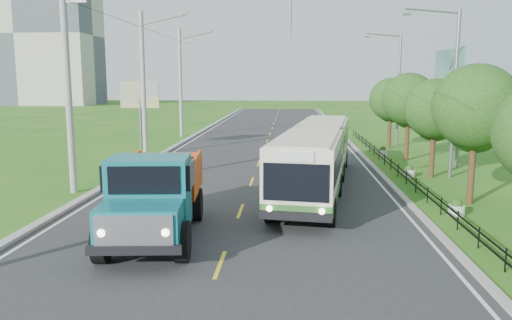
# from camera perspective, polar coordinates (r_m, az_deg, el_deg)

# --- Properties ---
(ground) EXTENTS (240.00, 240.00, 0.00)m
(ground) POSITION_cam_1_polar(r_m,az_deg,el_deg) (14.78, -4.13, -11.88)
(ground) COLOR #216417
(ground) RESTS_ON ground
(road) EXTENTS (14.00, 120.00, 0.02)m
(road) POSITION_cam_1_polar(r_m,az_deg,el_deg) (34.13, 0.52, 0.19)
(road) COLOR #28282B
(road) RESTS_ON ground
(curb_left) EXTENTS (0.40, 120.00, 0.15)m
(curb_left) POSITION_cam_1_polar(r_m,az_deg,el_deg) (35.28, -11.23, 0.41)
(curb_left) COLOR #9E9E99
(curb_left) RESTS_ON ground
(curb_right) EXTENTS (0.30, 120.00, 0.10)m
(curb_right) POSITION_cam_1_polar(r_m,az_deg,el_deg) (34.46, 12.48, 0.12)
(curb_right) COLOR #9E9E99
(curb_right) RESTS_ON ground
(edge_line_left) EXTENTS (0.12, 120.00, 0.00)m
(edge_line_left) POSITION_cam_1_polar(r_m,az_deg,el_deg) (35.15, -10.36, 0.32)
(edge_line_left) COLOR silver
(edge_line_left) RESTS_ON road
(edge_line_right) EXTENTS (0.12, 120.00, 0.00)m
(edge_line_right) POSITION_cam_1_polar(r_m,az_deg,el_deg) (34.39, 11.65, 0.09)
(edge_line_right) COLOR silver
(edge_line_right) RESTS_ON road
(centre_dash) EXTENTS (0.12, 2.20, 0.00)m
(centre_dash) POSITION_cam_1_polar(r_m,az_deg,el_deg) (14.78, -4.13, -11.80)
(centre_dash) COLOR yellow
(centre_dash) RESTS_ON road
(railing_right) EXTENTS (0.04, 40.00, 0.60)m
(railing_right) POSITION_cam_1_polar(r_m,az_deg,el_deg) (28.75, 15.93, -1.26)
(railing_right) COLOR black
(railing_right) RESTS_ON ground
(pole_near) EXTENTS (3.51, 0.32, 10.00)m
(pole_near) POSITION_cam_1_polar(r_m,az_deg,el_deg) (24.87, -20.63, 8.07)
(pole_near) COLOR gray
(pole_near) RESTS_ON ground
(pole_mid) EXTENTS (3.51, 0.32, 10.00)m
(pole_mid) POSITION_cam_1_polar(r_m,az_deg,el_deg) (36.15, -12.71, 8.56)
(pole_mid) COLOR gray
(pole_mid) RESTS_ON ground
(pole_far) EXTENTS (3.51, 0.32, 10.00)m
(pole_far) POSITION_cam_1_polar(r_m,az_deg,el_deg) (47.78, -8.59, 8.75)
(pole_far) COLOR gray
(pole_far) RESTS_ON ground
(tree_third) EXTENTS (3.60, 3.62, 6.00)m
(tree_third) POSITION_cam_1_polar(r_m,az_deg,el_deg) (23.23, 23.82, 5.11)
(tree_third) COLOR #382314
(tree_third) RESTS_ON ground
(tree_fourth) EXTENTS (3.24, 3.31, 5.40)m
(tree_fourth) POSITION_cam_1_polar(r_m,az_deg,el_deg) (28.95, 19.76, 5.19)
(tree_fourth) COLOR #382314
(tree_fourth) RESTS_ON ground
(tree_fifth) EXTENTS (3.48, 3.52, 5.80)m
(tree_fifth) POSITION_cam_1_polar(r_m,az_deg,el_deg) (34.74, 17.10, 6.32)
(tree_fifth) COLOR #382314
(tree_fifth) RESTS_ON ground
(tree_back) EXTENTS (3.30, 3.36, 5.50)m
(tree_back) POSITION_cam_1_polar(r_m,az_deg,el_deg) (40.61, 15.17, 6.46)
(tree_back) COLOR #382314
(tree_back) RESTS_ON ground
(streetlight_mid) EXTENTS (3.02, 0.20, 9.07)m
(streetlight_mid) POSITION_cam_1_polar(r_m,az_deg,el_deg) (29.00, 21.48, 7.70)
(streetlight_mid) COLOR slate
(streetlight_mid) RESTS_ON ground
(streetlight_far) EXTENTS (3.02, 0.20, 9.07)m
(streetlight_far) POSITION_cam_1_polar(r_m,az_deg,el_deg) (42.56, 15.80, 8.22)
(streetlight_far) COLOR slate
(streetlight_far) RESTS_ON ground
(planter_near) EXTENTS (0.64, 0.64, 0.67)m
(planter_near) POSITION_cam_1_polar(r_m,az_deg,el_deg) (21.35, 21.94, -5.13)
(planter_near) COLOR silver
(planter_near) RESTS_ON ground
(planter_mid) EXTENTS (0.64, 0.64, 0.67)m
(planter_mid) POSITION_cam_1_polar(r_m,az_deg,el_deg) (28.88, 17.09, -1.29)
(planter_mid) COLOR silver
(planter_mid) RESTS_ON ground
(planter_far) EXTENTS (0.64, 0.64, 0.67)m
(planter_far) POSITION_cam_1_polar(r_m,az_deg,el_deg) (36.62, 14.27, 0.95)
(planter_far) COLOR silver
(planter_far) RESTS_ON ground
(billboard_left) EXTENTS (3.00, 0.20, 5.20)m
(billboard_left) POSITION_cam_1_polar(r_m,az_deg,el_deg) (39.40, -13.14, 6.78)
(billboard_left) COLOR slate
(billboard_left) RESTS_ON ground
(billboard_right) EXTENTS (0.24, 6.00, 7.30)m
(billboard_right) POSITION_cam_1_polar(r_m,az_deg,el_deg) (35.22, 21.18, 8.57)
(billboard_right) COLOR slate
(billboard_right) RESTS_ON ground
(apartment_near) EXTENTS (28.00, 14.00, 30.00)m
(apartment_near) POSITION_cam_1_polar(r_m,az_deg,el_deg) (123.08, -24.35, 12.81)
(apartment_near) COLOR #B7B2A3
(apartment_near) RESTS_ON ground
(bus) EXTENTS (4.70, 15.75, 3.00)m
(bus) POSITION_cam_1_polar(r_m,az_deg,el_deg) (24.53, 6.97, 0.86)
(bus) COLOR #2E6528
(bus) RESTS_ON ground
(dump_truck) EXTENTS (3.27, 7.15, 2.91)m
(dump_truck) POSITION_cam_1_polar(r_m,az_deg,el_deg) (17.12, -11.43, -3.36)
(dump_truck) COLOR #136A75
(dump_truck) RESTS_ON ground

